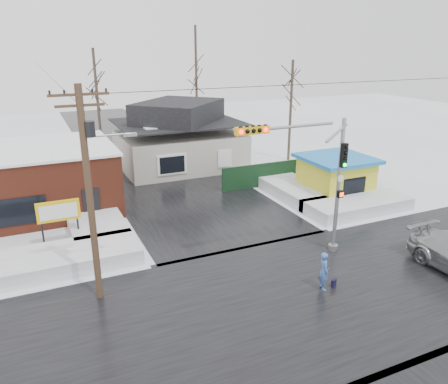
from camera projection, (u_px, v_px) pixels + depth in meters
name	position (u px, v px, depth m)	size (l,w,h in m)	color
ground	(301.00, 295.00, 18.99)	(120.00, 120.00, 0.00)	white
road_ns	(301.00, 295.00, 18.98)	(10.00, 120.00, 0.02)	black
road_ew	(301.00, 295.00, 18.98)	(120.00, 10.00, 0.02)	black
snowbank_nw	(67.00, 258.00, 21.36)	(7.00, 3.00, 0.80)	white
snowbank_ne	(357.00, 205.00, 28.40)	(7.00, 3.00, 0.80)	white
snowbank_nside_w	(93.00, 217.00, 26.45)	(3.00, 8.00, 0.80)	white
snowbank_nside_e	(289.00, 187.00, 31.93)	(3.00, 8.00, 0.80)	white
traffic_signal	(314.00, 171.00, 21.02)	(6.05, 0.68, 7.00)	gray
utility_pole	(90.00, 184.00, 17.24)	(3.15, 0.44, 9.00)	#382619
brick_building	(16.00, 181.00, 27.78)	(12.20, 8.20, 4.12)	maroon
marquee_sign	(58.00, 212.00, 23.02)	(2.20, 0.21, 2.55)	black
house	(179.00, 137.00, 37.86)	(10.40, 8.40, 5.76)	#BDB7AB
kiosk	(335.00, 176.00, 30.83)	(4.60, 4.60, 2.88)	gold
fence	(270.00, 174.00, 33.29)	(8.00, 0.12, 1.80)	black
tree_far_left	(95.00, 73.00, 37.22)	(3.00, 3.00, 10.00)	#332821
tree_far_mid	(196.00, 52.00, 42.34)	(3.00, 3.00, 12.00)	#332821
tree_far_right	(292.00, 81.00, 38.57)	(3.00, 3.00, 9.00)	#332821
pedestrian	(324.00, 271.00, 19.19)	(0.65, 0.42, 1.77)	#3E61AE
shopping_bag	(334.00, 283.00, 19.57)	(0.28, 0.12, 0.35)	black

